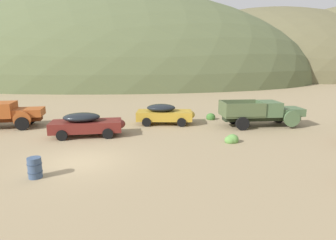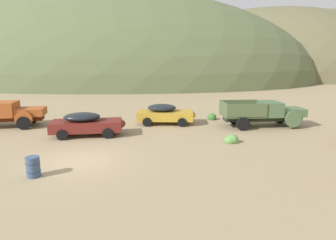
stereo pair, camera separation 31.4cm
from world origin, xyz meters
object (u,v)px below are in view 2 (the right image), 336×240
(truck_oxide_orange, at_px, (5,114))
(oil_drum_by_truck, at_px, (33,167))
(truck_weathered_green, at_px, (267,113))
(car_mustard, at_px, (167,114))
(car_oxblood, at_px, (89,124))

(truck_oxide_orange, xyz_separation_m, oil_drum_by_truck, (7.46, -8.25, -0.55))
(truck_weathered_green, bearing_deg, car_mustard, 168.97)
(car_oxblood, distance_m, oil_drum_by_truck, 6.81)
(car_oxblood, xyz_separation_m, car_mustard, (4.63, 4.15, -0.00))
(truck_oxide_orange, xyz_separation_m, car_mustard, (11.76, 2.69, -0.19))
(car_mustard, bearing_deg, truck_weathered_green, -4.55)
(truck_oxide_orange, distance_m, car_mustard, 12.07)
(truck_oxide_orange, xyz_separation_m, car_oxblood, (7.13, -1.46, -0.19))
(car_mustard, bearing_deg, oil_drum_by_truck, -117.12)
(truck_weathered_green, relative_size, oil_drum_by_truck, 6.99)
(truck_weathered_green, distance_m, oil_drum_by_truck, 16.25)
(car_oxblood, height_order, truck_weathered_green, truck_weathered_green)
(truck_oxide_orange, relative_size, car_oxblood, 1.35)
(truck_weathered_green, xyz_separation_m, oil_drum_by_truck, (-11.86, -11.09, -0.58))
(car_oxblood, xyz_separation_m, truck_weathered_green, (12.19, 4.29, 0.21))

